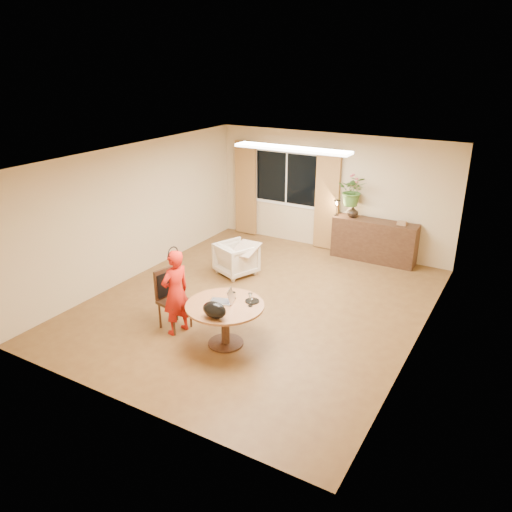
{
  "coord_description": "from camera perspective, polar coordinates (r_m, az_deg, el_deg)",
  "views": [
    {
      "loc": [
        3.94,
        -6.91,
        4.1
      ],
      "look_at": [
        0.07,
        -0.2,
        0.99
      ],
      "focal_mm": 35.0,
      "sensor_mm": 36.0,
      "label": 1
    }
  ],
  "objects": [
    {
      "name": "dining_table",
      "position": [
        7.52,
        -3.55,
        -6.54
      ],
      "size": [
        1.18,
        1.18,
        0.67
      ],
      "color": "brown",
      "rests_on": "floor"
    },
    {
      "name": "wall_left",
      "position": [
        10.02,
        -13.55,
        5.0
      ],
      "size": [
        0.0,
        6.5,
        6.5
      ],
      "primitive_type": "plane",
      "rotation": [
        1.57,
        0.0,
        1.57
      ],
      "color": "tan",
      "rests_on": "floor"
    },
    {
      "name": "vase",
      "position": [
        10.91,
        11.0,
        5.01
      ],
      "size": [
        0.29,
        0.29,
        0.25
      ],
      "primitive_type": "imported",
      "rotation": [
        0.0,
        0.0,
        -0.26
      ],
      "color": "black",
      "rests_on": "sideboard"
    },
    {
      "name": "desk_lamp",
      "position": [
        10.97,
        9.2,
        5.5
      ],
      "size": [
        0.18,
        0.18,
        0.35
      ],
      "primitive_type": null,
      "rotation": [
        0.0,
        0.0,
        0.29
      ],
      "color": "black",
      "rests_on": "sideboard"
    },
    {
      "name": "wall_right",
      "position": [
        7.55,
        18.72,
        -1.13
      ],
      "size": [
        0.0,
        6.5,
        6.5
      ],
      "primitive_type": "plane",
      "rotation": [
        1.57,
        0.0,
        -1.57
      ],
      "color": "tan",
      "rests_on": "floor"
    },
    {
      "name": "sideboard",
      "position": [
        10.94,
        13.33,
        1.72
      ],
      "size": [
        1.78,
        0.44,
        0.89
      ],
      "primitive_type": "cube",
      "color": "black",
      "rests_on": "floor"
    },
    {
      "name": "floor",
      "position": [
        8.95,
        0.27,
        -5.42
      ],
      "size": [
        6.5,
        6.5,
        0.0
      ],
      "primitive_type": "plane",
      "color": "brown",
      "rests_on": "ground"
    },
    {
      "name": "tumbler",
      "position": [
        7.6,
        -2.59,
        -4.53
      ],
      "size": [
        0.08,
        0.08,
        0.1
      ],
      "primitive_type": null,
      "rotation": [
        0.0,
        0.0,
        -0.14
      ],
      "color": "white",
      "rests_on": "dining_table"
    },
    {
      "name": "book_stack",
      "position": [
        10.66,
        16.35,
        3.64
      ],
      "size": [
        0.21,
        0.17,
        0.08
      ],
      "primitive_type": null,
      "rotation": [
        0.0,
        0.0,
        0.14
      ],
      "color": "#866144",
      "rests_on": "sideboard"
    },
    {
      "name": "wall_back",
      "position": [
        11.25,
        8.59,
        7.19
      ],
      "size": [
        5.5,
        0.0,
        5.5
      ],
      "primitive_type": "plane",
      "rotation": [
        1.57,
        0.0,
        0.0
      ],
      "color": "tan",
      "rests_on": "floor"
    },
    {
      "name": "wine_glass",
      "position": [
        7.35,
        -0.66,
        -5.0
      ],
      "size": [
        0.09,
        0.09,
        0.21
      ],
      "primitive_type": null,
      "rotation": [
        0.0,
        0.0,
        0.35
      ],
      "color": "white",
      "rests_on": "dining_table"
    },
    {
      "name": "dining_chair",
      "position": [
        8.07,
        -9.32,
        -4.99
      ],
      "size": [
        0.55,
        0.52,
        0.99
      ],
      "primitive_type": null,
      "rotation": [
        0.0,
        0.0,
        -0.2
      ],
      "color": "black",
      "rests_on": "floor"
    },
    {
      "name": "laptop",
      "position": [
        7.49,
        -4.06,
        -4.47
      ],
      "size": [
        0.4,
        0.33,
        0.23
      ],
      "primitive_type": null,
      "rotation": [
        0.0,
        0.0,
        0.33
      ],
      "color": "#B7B7BC",
      "rests_on": "dining_table"
    },
    {
      "name": "child",
      "position": [
        7.86,
        -9.17,
        -4.13
      ],
      "size": [
        0.57,
        0.44,
        1.39
      ],
      "primitive_type": "imported",
      "rotation": [
        0.0,
        0.0,
        -1.8
      ],
      "color": "red",
      "rests_on": "floor"
    },
    {
      "name": "bouquet",
      "position": [
        10.8,
        11.01,
        7.35
      ],
      "size": [
        0.7,
        0.64,
        0.66
      ],
      "primitive_type": "imported",
      "rotation": [
        0.0,
        0.0,
        0.25
      ],
      "color": "#2A5E23",
      "rests_on": "vase"
    },
    {
      "name": "ceiling_panel",
      "position": [
        9.15,
        4.12,
        12.13
      ],
      "size": [
        2.2,
        0.35,
        0.05
      ],
      "primitive_type": "cube",
      "color": "white",
      "rests_on": "ceiling"
    },
    {
      "name": "ceiling",
      "position": [
        8.1,
        0.3,
        11.17
      ],
      "size": [
        6.5,
        6.5,
        0.0
      ],
      "primitive_type": "plane",
      "rotation": [
        3.14,
        0.0,
        0.0
      ],
      "color": "white",
      "rests_on": "wall_back"
    },
    {
      "name": "curtain_left",
      "position": [
        12.13,
        -1.16,
        7.73
      ],
      "size": [
        0.55,
        0.08,
        2.25
      ],
      "primitive_type": "cube",
      "color": "brown",
      "rests_on": "wall_back"
    },
    {
      "name": "pot_lid",
      "position": [
        7.52,
        -0.44,
        -5.12
      ],
      "size": [
        0.23,
        0.23,
        0.03
      ],
      "primitive_type": null,
      "rotation": [
        0.0,
        0.0,
        0.08
      ],
      "color": "white",
      "rests_on": "dining_table"
    },
    {
      "name": "curtain_right",
      "position": [
        11.23,
        8.12,
        6.35
      ],
      "size": [
        0.55,
        0.08,
        2.25
      ],
      "primitive_type": "cube",
      "color": "brown",
      "rests_on": "wall_back"
    },
    {
      "name": "throw",
      "position": [
        9.76,
        -1.17,
        1.27
      ],
      "size": [
        0.45,
        0.55,
        0.03
      ],
      "primitive_type": null,
      "rotation": [
        0.0,
        0.0,
        -0.0
      ],
      "color": "beige",
      "rests_on": "armchair"
    },
    {
      "name": "window",
      "position": [
        11.62,
        3.52,
        8.87
      ],
      "size": [
        1.7,
        0.03,
        1.3
      ],
      "color": "white",
      "rests_on": "wall_back"
    },
    {
      "name": "armchair",
      "position": [
        10.02,
        -2.24,
        -0.3
      ],
      "size": [
        0.92,
        0.93,
        0.65
      ],
      "primitive_type": "imported",
      "rotation": [
        0.0,
        0.0,
        2.76
      ],
      "color": "beige",
      "rests_on": "floor"
    },
    {
      "name": "handbag",
      "position": [
        7.05,
        -4.77,
        -6.17
      ],
      "size": [
        0.4,
        0.28,
        0.25
      ],
      "primitive_type": null,
      "rotation": [
        0.0,
        0.0,
        0.19
      ],
      "color": "black",
      "rests_on": "dining_table"
    }
  ]
}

